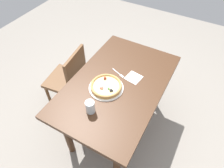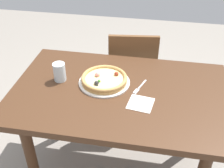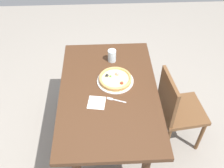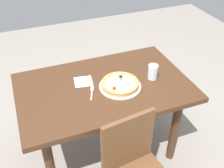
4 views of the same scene
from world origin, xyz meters
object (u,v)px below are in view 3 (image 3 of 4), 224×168
at_px(chair_near, 177,109).
at_px(pizza, 115,79).
at_px(fork, 115,100).
at_px(plate, 115,81).
at_px(drinking_glass, 112,56).
at_px(napkin, 97,103).
at_px(dining_table, 109,99).

relative_size(chair_near, pizza, 3.03).
bearing_deg(fork, pizza, -73.39).
bearing_deg(plate, drinking_glass, 3.11).
height_order(chair_near, fork, chair_near).
bearing_deg(drinking_glass, fork, 179.99).
relative_size(pizza, napkin, 2.08).
height_order(plate, drinking_glass, drinking_glass).
relative_size(plate, napkin, 2.32).
bearing_deg(napkin, pizza, -34.03).
distance_m(dining_table, fork, 0.17).
xyz_separation_m(dining_table, chair_near, (-0.01, -0.64, -0.17)).
distance_m(dining_table, drinking_glass, 0.43).
xyz_separation_m(chair_near, napkin, (-0.13, 0.74, 0.27)).
bearing_deg(drinking_glass, pizza, -176.90).
bearing_deg(drinking_glass, dining_table, 173.25).
xyz_separation_m(chair_near, pizza, (0.12, 0.58, 0.30)).
relative_size(dining_table, plate, 4.11).
distance_m(chair_near, plate, 0.65).
bearing_deg(napkin, dining_table, -37.34).
bearing_deg(pizza, napkin, 145.97).
height_order(fork, napkin, fork).
xyz_separation_m(drinking_glass, napkin, (-0.53, 0.15, -0.06)).
xyz_separation_m(chair_near, plate, (0.12, 0.58, 0.28)).
bearing_deg(napkin, drinking_glass, -15.84).
bearing_deg(pizza, chair_near, -101.65).
xyz_separation_m(dining_table, fork, (-0.11, -0.05, 0.11)).
bearing_deg(pizza, fork, 176.03).
distance_m(drinking_glass, napkin, 0.56).
relative_size(dining_table, napkin, 9.54).
bearing_deg(napkin, chair_near, -80.16).
bearing_deg(chair_near, pizza, -108.82).
distance_m(plate, drinking_glass, 0.29).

